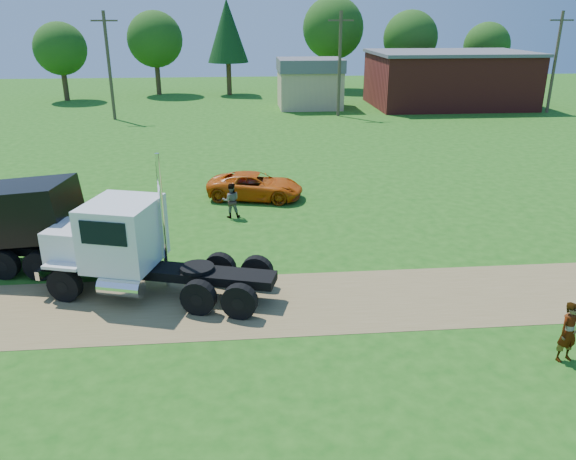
{
  "coord_description": "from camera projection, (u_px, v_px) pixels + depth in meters",
  "views": [
    {
      "loc": [
        -3.25,
        -16.04,
        8.75
      ],
      "look_at": [
        -1.57,
        2.38,
        1.6
      ],
      "focal_mm": 35.0,
      "sensor_mm": 36.0,
      "label": 1
    }
  ],
  "objects": [
    {
      "name": "white_semi_tractor",
      "position": [
        127.0,
        247.0,
        18.42
      ],
      "size": [
        7.85,
        4.43,
        4.64
      ],
      "rotation": [
        0.0,
        0.0,
        -0.28
      ],
      "color": "black",
      "rests_on": "ground"
    },
    {
      "name": "spectator_b",
      "position": [
        231.0,
        200.0,
        25.51
      ],
      "size": [
        0.81,
        0.65,
        1.62
      ],
      "primitive_type": "imported",
      "rotation": [
        0.0,
        0.0,
        3.19
      ],
      "color": "#999999",
      "rests_on": "ground"
    },
    {
      "name": "tan_shed",
      "position": [
        310.0,
        83.0,
        54.95
      ],
      "size": [
        6.2,
        5.4,
        4.7
      ],
      "color": "tan",
      "rests_on": "ground"
    },
    {
      "name": "ground",
      "position": [
        342.0,
        300.0,
        18.33
      ],
      "size": [
        140.0,
        140.0,
        0.0
      ],
      "primitive_type": "plane",
      "color": "#1B5713",
      "rests_on": "ground"
    },
    {
      "name": "brick_building",
      "position": [
        449.0,
        79.0,
        56.05
      ],
      "size": [
        15.4,
        10.4,
        5.3
      ],
      "color": "maroon",
      "rests_on": "ground"
    },
    {
      "name": "orange_pickup",
      "position": [
        255.0,
        186.0,
        28.19
      ],
      "size": [
        5.11,
        3.2,
        1.32
      ],
      "primitive_type": "imported",
      "rotation": [
        0.0,
        0.0,
        1.34
      ],
      "color": "#D05309",
      "rests_on": "ground"
    },
    {
      "name": "utility_poles",
      "position": [
        340.0,
        62.0,
        49.65
      ],
      "size": [
        42.2,
        0.28,
        9.0
      ],
      "color": "#453A27",
      "rests_on": "ground"
    },
    {
      "name": "spectator_a",
      "position": [
        569.0,
        332.0,
        14.87
      ],
      "size": [
        0.71,
        0.55,
        1.71
      ],
      "primitive_type": "imported",
      "rotation": [
        0.0,
        0.0,
        0.25
      ],
      "color": "#999999",
      "rests_on": "ground"
    },
    {
      "name": "dirt_track",
      "position": [
        342.0,
        300.0,
        18.33
      ],
      "size": [
        120.0,
        4.2,
        0.01
      ],
      "primitive_type": "cube",
      "color": "brown",
      "rests_on": "ground"
    },
    {
      "name": "tree_row",
      "position": [
        293.0,
        37.0,
        64.05
      ],
      "size": [
        52.93,
        13.07,
        10.76
      ],
      "color": "#3D2919",
      "rests_on": "ground"
    }
  ]
}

